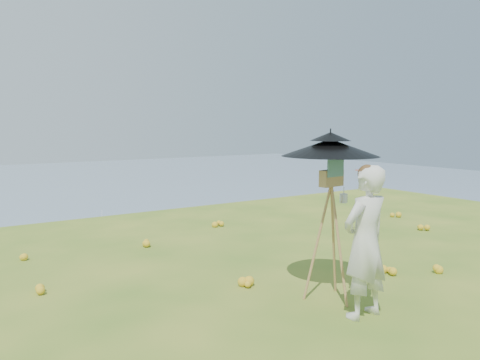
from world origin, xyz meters
TOP-DOWN VIEW (x-y plane):
  - ground at (0.00, 0.00)m, footprint 14.00×14.00m
  - slope_trees at (0.00, 35.00)m, footprint 110.00×50.00m
  - wildflowers at (0.00, 0.25)m, footprint 10.00×10.50m
  - painter at (-1.85, -0.41)m, footprint 0.65×0.45m
  - field_easel at (-1.79, 0.20)m, footprint 0.74×0.74m
  - sun_umbrella at (-1.79, 0.23)m, footprint 1.34×1.34m
  - painter_cap at (-1.85, -0.41)m, footprint 0.20×0.24m

SIDE VIEW (x-z plane):
  - slope_trees at x=0.00m, z-range -18.00..-12.00m
  - ground at x=0.00m, z-range 0.00..0.00m
  - wildflowers at x=0.00m, z-range 0.00..0.12m
  - painter at x=-1.85m, z-range 0.00..1.73m
  - field_easel at x=-1.79m, z-range 0.00..1.76m
  - painter_cap at x=-1.85m, z-range 1.63..1.73m
  - sun_umbrella at x=-1.79m, z-range 1.45..2.12m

